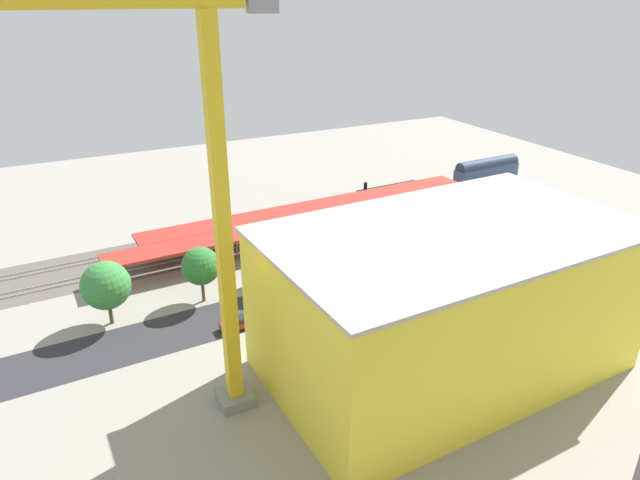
{
  "coord_description": "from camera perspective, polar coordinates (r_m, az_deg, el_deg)",
  "views": [
    {
      "loc": [
        39.24,
        68.55,
        40.47
      ],
      "look_at": [
        5.1,
        1.47,
        6.96
      ],
      "focal_mm": 31.81,
      "sensor_mm": 36.0,
      "label": 1
    }
  ],
  "objects": [
    {
      "name": "street_tree_0",
      "position": [
        90.78,
        5.13,
        0.4
      ],
      "size": [
        4.57,
        4.57,
        6.57
      ],
      "color": "brown",
      "rests_on": "ground"
    },
    {
      "name": "street_asphalt",
      "position": [
        85.66,
        3.83,
        -4.25
      ],
      "size": [
        109.14,
        12.69,
        0.01
      ],
      "primitive_type": "cube",
      "rotation": [
        0.0,
        0.0,
        0.03
      ],
      "color": "#2D2D33",
      "rests_on": "ground"
    },
    {
      "name": "platform_canopy_near",
      "position": [
        95.06,
        -3.42,
        1.51
      ],
      "size": [
        59.7,
        7.36,
        4.43
      ],
      "color": "#A82D23",
      "rests_on": "ground"
    },
    {
      "name": "traffic_light",
      "position": [
        92.17,
        7.78,
        0.98
      ],
      "size": [
        0.5,
        0.36,
        7.3
      ],
      "color": "#333333",
      "rests_on": "ground"
    },
    {
      "name": "parked_car_3",
      "position": [
        82.38,
        3.81,
        -4.9
      ],
      "size": [
        4.02,
        1.71,
        1.68
      ],
      "color": "black",
      "rests_on": "ground"
    },
    {
      "name": "track_rails",
      "position": [
        104.85,
        -2.83,
        1.37
      ],
      "size": [
        108.84,
        11.37,
        0.12
      ],
      "color": "#9E9EA8",
      "rests_on": "ground"
    },
    {
      "name": "parked_car_5",
      "position": [
        76.85,
        -3.77,
        -7.19
      ],
      "size": [
        4.4,
        2.02,
        1.67
      ],
      "color": "black",
      "rests_on": "ground"
    },
    {
      "name": "parked_car_6",
      "position": [
        74.9,
        -8.44,
        -8.34
      ],
      "size": [
        4.19,
        1.83,
        1.63
      ],
      "color": "black",
      "rests_on": "ground"
    },
    {
      "name": "construction_building",
      "position": [
        65.19,
        12.56,
        -6.07
      ],
      "size": [
        40.15,
        24.25,
        16.87
      ],
      "primitive_type": "cube",
      "rotation": [
        0.0,
        0.0,
        0.03
      ],
      "color": "yellow",
      "rests_on": "ground"
    },
    {
      "name": "rail_bed",
      "position": [
        104.92,
        -2.83,
        1.28
      ],
      "size": [
        109.31,
        17.8,
        0.01
      ],
      "primitive_type": "cube",
      "rotation": [
        0.0,
        0.0,
        0.03
      ],
      "color": "#5B544C",
      "rests_on": "ground"
    },
    {
      "name": "street_tree_2",
      "position": [
        83.35,
        -5.29,
        -1.4
      ],
      "size": [
        4.06,
        4.06,
        6.92
      ],
      "color": "brown",
      "rests_on": "ground"
    },
    {
      "name": "street_tree_4",
      "position": [
        82.56,
        -3.75,
        -0.93
      ],
      "size": [
        5.59,
        5.59,
        8.55
      ],
      "color": "brown",
      "rests_on": "ground"
    },
    {
      "name": "street_tree_5",
      "position": [
        79.72,
        -11.91,
        -2.59
      ],
      "size": [
        5.33,
        5.33,
        8.17
      ],
      "color": "brown",
      "rests_on": "ground"
    },
    {
      "name": "street_tree_3",
      "position": [
        77.8,
        -20.75,
        -4.3
      ],
      "size": [
        6.33,
        6.33,
        8.81
      ],
      "color": "brown",
      "rests_on": "ground"
    },
    {
      "name": "box_truck_1",
      "position": [
        89.11,
        13.1,
        -2.41
      ],
      "size": [
        10.39,
        3.64,
        3.67
      ],
      "color": "black",
      "rests_on": "ground"
    },
    {
      "name": "box_truck_0",
      "position": [
        84.82,
        9.85,
        -3.53
      ],
      "size": [
        9.48,
        2.56,
        3.69
      ],
      "color": "black",
      "rests_on": "ground"
    },
    {
      "name": "parked_car_1",
      "position": [
        87.59,
        10.63,
        -3.41
      ],
      "size": [
        4.28,
        1.9,
        1.69
      ],
      "color": "black",
      "rests_on": "ground"
    },
    {
      "name": "passenger_coach",
      "position": [
        132.58,
        16.41,
        6.69
      ],
      "size": [
        16.63,
        3.65,
        6.1
      ],
      "color": "black",
      "rests_on": "ground"
    },
    {
      "name": "parked_car_0",
      "position": [
        91.83,
        13.69,
        -2.34
      ],
      "size": [
        4.67,
        1.82,
        1.76
      ],
      "color": "black",
      "rests_on": "ground"
    },
    {
      "name": "platform_canopy_far",
      "position": [
        103.8,
        -0.56,
        3.4
      ],
      "size": [
        64.5,
        7.68,
        4.19
      ],
      "color": "#A82D23",
      "rests_on": "ground"
    },
    {
      "name": "construction_roof_slab",
      "position": [
        61.41,
        13.28,
        0.93
      ],
      "size": [
        40.77,
        24.87,
        0.4
      ],
      "primitive_type": "cube",
      "rotation": [
        0.0,
        0.0,
        0.03
      ],
      "color": "#B7B2A8",
      "rests_on": "construction_building"
    },
    {
      "name": "parked_car_4",
      "position": [
        79.35,
        0.4,
        -6.03
      ],
      "size": [
        4.79,
        2.1,
        1.72
      ],
      "color": "black",
      "rests_on": "ground"
    },
    {
      "name": "parked_car_2",
      "position": [
        85.08,
        7.72,
        -4.07
      ],
      "size": [
        4.47,
        1.8,
        1.7
      ],
      "color": "black",
      "rests_on": "ground"
    },
    {
      "name": "locomotive",
      "position": [
        117.77,
        7.26,
        4.67
      ],
      "size": [
        16.38,
        3.47,
        5.26
      ],
      "color": "black",
      "rests_on": "ground"
    },
    {
      "name": "street_tree_1",
      "position": [
        90.07,
        6.08,
        0.72
      ],
      "size": [
        6.26,
        6.26,
        8.21
      ],
      "color": "brown",
      "rests_on": "ground"
    },
    {
      "name": "tower_crane",
      "position": [
        52.0,
        -11.17,
        3.95
      ],
      "size": [
        21.91,
        5.62,
        40.62
      ],
      "color": "gray",
      "rests_on": "ground"
    },
    {
      "name": "ground_plane",
      "position": [
        88.76,
        2.51,
        -3.15
      ],
      "size": [
        174.24,
        174.24,
        0.0
      ],
      "primitive_type": "plane",
      "color": "gray",
      "rests_on": "ground"
    }
  ]
}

